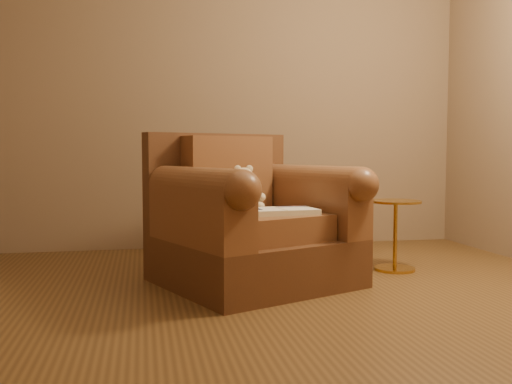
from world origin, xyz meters
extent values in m
plane|color=brown|center=(0.00, 0.00, 0.00)|extent=(4.00, 4.00, 0.00)
cube|color=#80664E|center=(0.00, 2.00, 1.35)|extent=(4.00, 0.02, 2.70)
cube|color=#54311C|center=(-0.09, 0.58, 0.14)|extent=(1.34, 1.31, 0.29)
cube|color=#54311C|center=(-0.26, 0.98, 0.61)|extent=(0.99, 0.50, 0.64)
cube|color=brown|center=(-0.07, 0.53, 0.37)|extent=(0.84, 0.90, 0.16)
cube|color=brown|center=(-0.21, 0.86, 0.68)|extent=(0.62, 0.39, 0.47)
cube|color=brown|center=(-0.45, 0.37, 0.45)|extent=(0.54, 0.89, 0.33)
cube|color=brown|center=(0.31, 0.69, 0.45)|extent=(0.54, 0.89, 0.33)
cylinder|color=brown|center=(-0.45, 0.37, 0.62)|extent=(0.54, 0.89, 0.21)
cylinder|color=brown|center=(0.31, 0.69, 0.62)|extent=(0.54, 0.89, 0.21)
ellipsoid|color=beige|center=(-0.12, 0.72, 0.53)|extent=(0.17, 0.15, 0.18)
sphere|color=beige|center=(-0.12, 0.73, 0.65)|extent=(0.12, 0.12, 0.12)
ellipsoid|color=beige|center=(-0.17, 0.72, 0.70)|extent=(0.05, 0.03, 0.05)
ellipsoid|color=beige|center=(-0.09, 0.75, 0.70)|extent=(0.05, 0.03, 0.05)
ellipsoid|color=beige|center=(-0.10, 0.67, 0.64)|extent=(0.06, 0.04, 0.05)
sphere|color=black|center=(-0.10, 0.66, 0.64)|extent=(0.02, 0.02, 0.02)
ellipsoid|color=beige|center=(-0.17, 0.63, 0.53)|extent=(0.06, 0.11, 0.06)
ellipsoid|color=beige|center=(-0.02, 0.68, 0.53)|extent=(0.06, 0.11, 0.06)
ellipsoid|color=beige|center=(-0.13, 0.61, 0.47)|extent=(0.07, 0.11, 0.06)
ellipsoid|color=beige|center=(-0.04, 0.64, 0.47)|extent=(0.07, 0.11, 0.06)
cube|color=beige|center=(0.04, 0.42, 0.46)|extent=(0.44, 0.29, 0.03)
cube|color=white|center=(-0.07, 0.41, 0.48)|extent=(0.23, 0.27, 0.00)
cube|color=white|center=(0.14, 0.43, 0.48)|extent=(0.23, 0.27, 0.00)
cube|color=beige|center=(0.04, 0.42, 0.48)|extent=(0.03, 0.25, 0.00)
cube|color=#0F1638|center=(-0.12, 0.41, 0.48)|extent=(0.08, 0.10, 0.00)
cube|color=slate|center=(0.13, 0.52, 0.48)|extent=(0.19, 0.07, 0.00)
cylinder|color=gold|center=(0.93, 0.77, 0.01)|extent=(0.27, 0.27, 0.02)
cylinder|color=gold|center=(0.93, 0.77, 0.24)|extent=(0.03, 0.03, 0.45)
cylinder|color=gold|center=(0.93, 0.77, 0.47)|extent=(0.34, 0.34, 0.02)
cylinder|color=gold|center=(0.93, 0.77, 0.46)|extent=(0.03, 0.03, 0.02)
camera|label=1|loc=(-0.76, -2.81, 0.81)|focal=40.00mm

